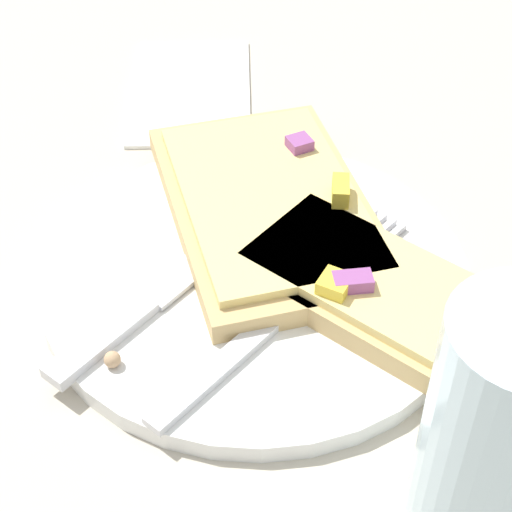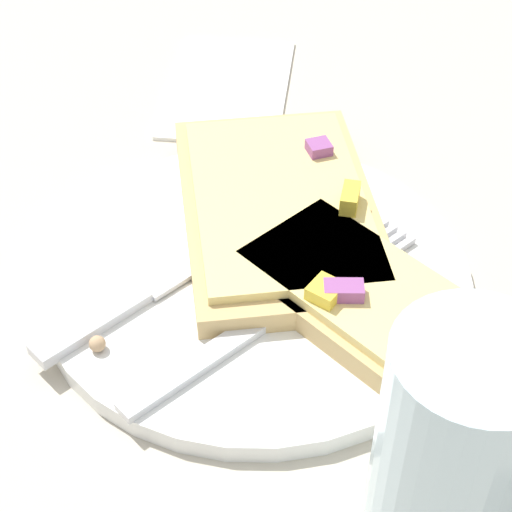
{
  "view_description": "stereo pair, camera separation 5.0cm",
  "coord_description": "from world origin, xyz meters",
  "px_view_note": "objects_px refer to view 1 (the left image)",
  "views": [
    {
      "loc": [
        -0.37,
        0.01,
        0.36
      ],
      "look_at": [
        0.0,
        0.0,
        0.02
      ],
      "focal_mm": 60.0,
      "sensor_mm": 36.0,
      "label": 1
    },
    {
      "loc": [
        -0.36,
        -0.04,
        0.36
      ],
      "look_at": [
        0.0,
        0.0,
        0.02
      ],
      "focal_mm": 60.0,
      "sensor_mm": 36.0,
      "label": 2
    }
  ],
  "objects_px": {
    "knife": "(158,294)",
    "pizza_slice_corner": "(370,286)",
    "plate": "(256,276)",
    "fork": "(298,298)",
    "napkin": "(191,89)",
    "drinking_glass": "(501,434)",
    "pizza_slice_main": "(270,205)"
  },
  "relations": [
    {
      "from": "knife",
      "to": "pizza_slice_corner",
      "type": "relative_size",
      "value": 0.93
    },
    {
      "from": "plate",
      "to": "fork",
      "type": "xyz_separation_m",
      "value": [
        -0.03,
        -0.02,
        0.01
      ]
    },
    {
      "from": "knife",
      "to": "napkin",
      "type": "height_order",
      "value": "knife"
    },
    {
      "from": "pizza_slice_corner",
      "to": "napkin",
      "type": "relative_size",
      "value": 1.12
    },
    {
      "from": "fork",
      "to": "pizza_slice_corner",
      "type": "xyz_separation_m",
      "value": [
        0.0,
        -0.04,
        0.01
      ]
    },
    {
      "from": "knife",
      "to": "drinking_glass",
      "type": "height_order",
      "value": "drinking_glass"
    },
    {
      "from": "knife",
      "to": "pizza_slice_main",
      "type": "distance_m",
      "value": 0.1
    },
    {
      "from": "plate",
      "to": "drinking_glass",
      "type": "bearing_deg",
      "value": -148.01
    },
    {
      "from": "fork",
      "to": "knife",
      "type": "distance_m",
      "value": 0.08
    },
    {
      "from": "plate",
      "to": "pizza_slice_main",
      "type": "height_order",
      "value": "pizza_slice_main"
    },
    {
      "from": "napkin",
      "to": "plate",
      "type": "bearing_deg",
      "value": -167.82
    },
    {
      "from": "plate",
      "to": "fork",
      "type": "relative_size",
      "value": 1.5
    },
    {
      "from": "pizza_slice_main",
      "to": "drinking_glass",
      "type": "relative_size",
      "value": 1.65
    },
    {
      "from": "plate",
      "to": "pizza_slice_main",
      "type": "relative_size",
      "value": 1.19
    },
    {
      "from": "napkin",
      "to": "drinking_glass",
      "type": "bearing_deg",
      "value": -158.75
    },
    {
      "from": "plate",
      "to": "fork",
      "type": "height_order",
      "value": "fork"
    },
    {
      "from": "fork",
      "to": "knife",
      "type": "height_order",
      "value": "knife"
    },
    {
      "from": "pizza_slice_main",
      "to": "drinking_glass",
      "type": "xyz_separation_m",
      "value": [
        -0.2,
        -0.09,
        0.04
      ]
    },
    {
      "from": "pizza_slice_main",
      "to": "pizza_slice_corner",
      "type": "height_order",
      "value": "pizza_slice_main"
    },
    {
      "from": "plate",
      "to": "knife",
      "type": "xyz_separation_m",
      "value": [
        -0.02,
        0.06,
        0.01
      ]
    },
    {
      "from": "fork",
      "to": "knife",
      "type": "bearing_deg",
      "value": 128.03
    },
    {
      "from": "napkin",
      "to": "pizza_slice_corner",
      "type": "bearing_deg",
      "value": -155.43
    },
    {
      "from": "knife",
      "to": "pizza_slice_corner",
      "type": "xyz_separation_m",
      "value": [
        -0.0,
        -0.12,
        0.01
      ]
    },
    {
      "from": "knife",
      "to": "plate",
      "type": "bearing_deg",
      "value": -27.95
    },
    {
      "from": "fork",
      "to": "knife",
      "type": "xyz_separation_m",
      "value": [
        0.0,
        0.08,
        -0.0
      ]
    },
    {
      "from": "fork",
      "to": "knife",
      "type": "relative_size",
      "value": 1.07
    },
    {
      "from": "napkin",
      "to": "pizza_slice_main",
      "type": "bearing_deg",
      "value": -161.59
    },
    {
      "from": "plate",
      "to": "drinking_glass",
      "type": "distance_m",
      "value": 0.19
    },
    {
      "from": "drinking_glass",
      "to": "napkin",
      "type": "xyz_separation_m",
      "value": [
        0.37,
        0.14,
        -0.06
      ]
    },
    {
      "from": "plate",
      "to": "napkin",
      "type": "xyz_separation_m",
      "value": [
        0.21,
        0.05,
        -0.0
      ]
    },
    {
      "from": "knife",
      "to": "fork",
      "type": "bearing_deg",
      "value": -53.56
    },
    {
      "from": "drinking_glass",
      "to": "fork",
      "type": "bearing_deg",
      "value": 30.02
    }
  ]
}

